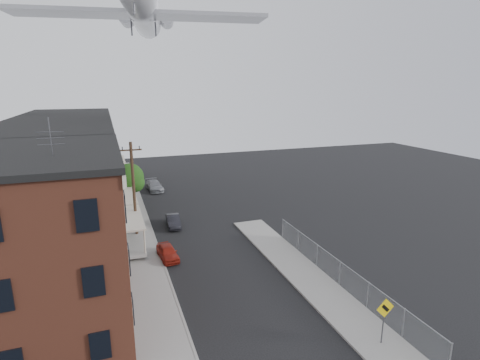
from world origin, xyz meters
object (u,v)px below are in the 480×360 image
at_px(warning_sign, 384,314).
at_px(car_far, 154,186).
at_px(utility_pole, 134,191).
at_px(car_near, 168,252).
at_px(airplane, 142,8).
at_px(car_mid, 173,221).
at_px(street_tree, 131,179).

height_order(warning_sign, car_far, warning_sign).
relative_size(utility_pole, car_near, 2.68).
height_order(warning_sign, airplane, airplane).
bearing_deg(warning_sign, car_mid, 109.30).
distance_m(street_tree, car_far, 8.04).
distance_m(car_near, airplane, 26.33).
height_order(car_near, car_mid, car_mid).
relative_size(car_near, airplane, 0.11).
bearing_deg(street_tree, airplane, 23.78).
distance_m(warning_sign, street_tree, 30.96).
distance_m(car_near, car_far, 21.40).
bearing_deg(street_tree, car_mid, -65.88).
xyz_separation_m(street_tree, airplane, (2.48, 1.09, 18.26)).
distance_m(utility_pole, street_tree, 10.00).
bearing_deg(airplane, utility_pole, -104.31).
bearing_deg(car_near, warning_sign, -62.56).
bearing_deg(car_mid, utility_pole, -143.79).
bearing_deg(car_far, airplane, -103.06).
bearing_deg(warning_sign, airplane, 105.60).
height_order(street_tree, car_far, street_tree).
relative_size(street_tree, car_near, 1.55).
bearing_deg(utility_pole, car_near, -66.60).
height_order(street_tree, car_near, street_tree).
bearing_deg(street_tree, car_near, -83.40).
bearing_deg(warning_sign, street_tree, 110.58).
distance_m(utility_pole, car_mid, 6.02).
bearing_deg(car_near, airplane, 81.94).
distance_m(utility_pole, car_near, 6.53).
xyz_separation_m(warning_sign, airplane, (-8.39, 30.04, 19.83)).
bearing_deg(street_tree, warning_sign, -69.42).
height_order(car_mid, airplane, airplane).
relative_size(car_far, airplane, 0.15).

